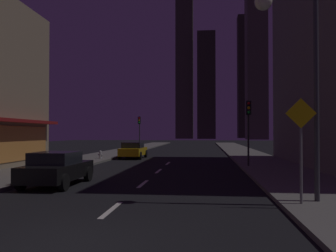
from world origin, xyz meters
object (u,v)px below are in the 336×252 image
car_parked_far (133,150)px  fire_hydrant_far_left (100,155)px  traffic_light_far_left (139,126)px  traffic_light_near_right (248,118)px  pedestrian_crossing_sign (301,141)px  street_lamp_right (289,44)px  car_parked_near (57,168)px

car_parked_far → fire_hydrant_far_left: 3.21m
car_parked_far → traffic_light_far_left: (-1.90, 12.75, 2.45)m
traffic_light_far_left → traffic_light_near_right: bearing=-61.8°
fire_hydrant_far_left → pedestrian_crossing_sign: size_ratio=0.21×
fire_hydrant_far_left → traffic_light_near_right: size_ratio=0.16×
traffic_light_far_left → fire_hydrant_far_left: bearing=-91.5°
car_parked_far → street_lamp_right: (8.98, -18.98, 4.33)m
fire_hydrant_far_left → traffic_light_far_left: size_ratio=0.16×
traffic_light_near_right → fire_hydrant_far_left: bearing=154.2°
traffic_light_near_right → car_parked_near: bearing=-138.3°
car_parked_far → traffic_light_far_left: traffic_light_far_left is taller
fire_hydrant_far_left → pedestrian_crossing_sign: (11.50, -17.23, 1.56)m
car_parked_near → street_lamp_right: 10.45m
car_parked_near → traffic_light_near_right: size_ratio=1.01×
car_parked_near → traffic_light_far_left: traffic_light_far_left is taller
traffic_light_far_left → pedestrian_crossing_sign: 34.08m
car_parked_near → traffic_light_near_right: (9.10, 8.11, 2.45)m
car_parked_far → traffic_light_near_right: size_ratio=1.01×
traffic_light_near_right → street_lamp_right: 11.40m
traffic_light_far_left → street_lamp_right: street_lamp_right is taller
car_parked_near → car_parked_far: (0.00, 15.84, 0.00)m
fire_hydrant_far_left → traffic_light_near_right: 12.95m
car_parked_far → traffic_light_near_right: (9.10, -7.73, 2.45)m
car_parked_near → traffic_light_far_left: size_ratio=1.01×
street_lamp_right → pedestrian_crossing_sign: street_lamp_right is taller
traffic_light_far_left → pedestrian_crossing_sign: bearing=-71.0°
car_parked_far → pedestrian_crossing_sign: size_ratio=1.34×
traffic_light_near_right → street_lamp_right: size_ratio=0.64×
pedestrian_crossing_sign → car_parked_near: bearing=158.6°
car_parked_far → pedestrian_crossing_sign: 21.56m
fire_hydrant_far_left → traffic_light_far_left: bearing=88.5°
traffic_light_near_right → street_lamp_right: street_lamp_right is taller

